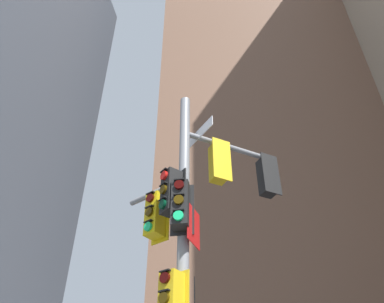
% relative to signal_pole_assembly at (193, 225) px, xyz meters
% --- Properties ---
extents(building_mid_block, '(16.07, 16.07, 51.13)m').
position_rel_signal_pole_assembly_xyz_m(building_mid_block, '(3.60, 20.08, 20.37)').
color(building_mid_block, brown).
rests_on(building_mid_block, ground).
extents(signal_pole_assembly, '(3.59, 2.13, 8.65)m').
position_rel_signal_pole_assembly_xyz_m(signal_pole_assembly, '(0.00, 0.00, 0.00)').
color(signal_pole_assembly, gray).
rests_on(signal_pole_assembly, ground).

